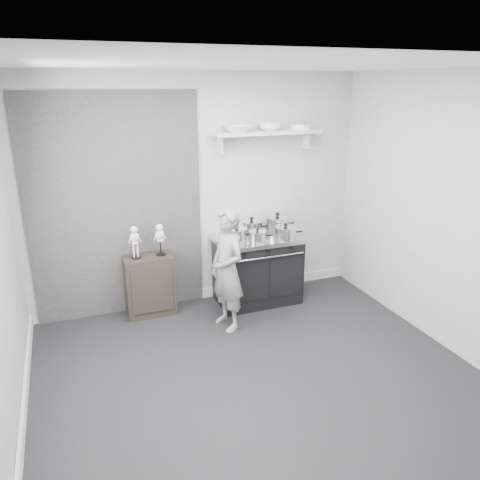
# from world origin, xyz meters

# --- Properties ---
(ground) EXTENTS (4.00, 4.00, 0.00)m
(ground) POSITION_xyz_m (0.00, 0.00, 0.00)
(ground) COLOR black
(ground) RESTS_ON ground
(room_shell) EXTENTS (4.02, 3.62, 2.71)m
(room_shell) POSITION_xyz_m (-0.09, 0.15, 1.64)
(room_shell) COLOR #9E9E9B
(room_shell) RESTS_ON ground
(wall_shelf) EXTENTS (1.30, 0.26, 0.24)m
(wall_shelf) POSITION_xyz_m (0.80, 1.68, 2.01)
(wall_shelf) COLOR silver
(wall_shelf) RESTS_ON room_shell
(stove) EXTENTS (1.03, 0.65, 0.83)m
(stove) POSITION_xyz_m (0.62, 1.48, 0.42)
(stove) COLOR black
(stove) RESTS_ON ground
(side_cabinet) EXTENTS (0.55, 0.32, 0.71)m
(side_cabinet) POSITION_xyz_m (-0.67, 1.61, 0.35)
(side_cabinet) COLOR black
(side_cabinet) RESTS_ON ground
(child) EXTENTS (0.43, 0.55, 1.35)m
(child) POSITION_xyz_m (0.06, 0.99, 0.68)
(child) COLOR gray
(child) RESTS_ON ground
(pot_front_left) EXTENTS (0.32, 0.23, 0.20)m
(pot_front_left) POSITION_xyz_m (0.32, 1.39, 0.91)
(pot_front_left) COLOR silver
(pot_front_left) RESTS_ON stove
(pot_back_left) EXTENTS (0.36, 0.27, 0.21)m
(pot_back_left) POSITION_xyz_m (0.59, 1.62, 0.91)
(pot_back_left) COLOR silver
(pot_back_left) RESTS_ON stove
(pot_back_right) EXTENTS (0.38, 0.30, 0.25)m
(pot_back_right) POSITION_xyz_m (0.91, 1.57, 0.93)
(pot_back_right) COLOR silver
(pot_back_right) RESTS_ON stove
(pot_front_right) EXTENTS (0.34, 0.26, 0.20)m
(pot_front_right) POSITION_xyz_m (0.89, 1.29, 0.91)
(pot_front_right) COLOR silver
(pot_front_right) RESTS_ON stove
(pot_front_center) EXTENTS (0.29, 0.20, 0.17)m
(pot_front_center) POSITION_xyz_m (0.54, 1.32, 0.90)
(pot_front_center) COLOR silver
(pot_front_center) RESTS_ON stove
(skeleton_full) EXTENTS (0.12, 0.08, 0.43)m
(skeleton_full) POSITION_xyz_m (-0.80, 1.61, 0.92)
(skeleton_full) COLOR silver
(skeleton_full) RESTS_ON side_cabinet
(skeleton_torso) EXTENTS (0.12, 0.08, 0.42)m
(skeleton_torso) POSITION_xyz_m (-0.52, 1.61, 0.92)
(skeleton_torso) COLOR silver
(skeleton_torso) RESTS_ON side_cabinet
(bowl_large) EXTENTS (0.31, 0.31, 0.08)m
(bowl_large) POSITION_xyz_m (0.42, 1.67, 2.08)
(bowl_large) COLOR white
(bowl_large) RESTS_ON wall_shelf
(bowl_small) EXTENTS (0.26, 0.26, 0.08)m
(bowl_small) POSITION_xyz_m (0.83, 1.67, 2.08)
(bowl_small) COLOR white
(bowl_small) RESTS_ON wall_shelf
(plate_stack) EXTENTS (0.24, 0.24, 0.06)m
(plate_stack) POSITION_xyz_m (1.23, 1.67, 2.07)
(plate_stack) COLOR white
(plate_stack) RESTS_ON wall_shelf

